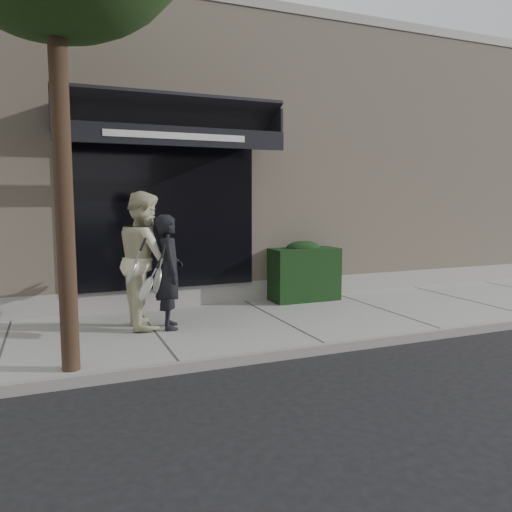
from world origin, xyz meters
name	(u,v)px	position (x,y,z in m)	size (l,w,h in m)	color
ground	(278,326)	(0.00, 0.00, 0.00)	(80.00, 80.00, 0.00)	black
sidewalk	(278,322)	(0.00, 0.00, 0.06)	(20.00, 3.00, 0.12)	gray
curb	(327,348)	(0.00, -1.55, 0.07)	(20.00, 0.10, 0.14)	gray
building_facade	(194,171)	(-0.01, 4.96, 2.74)	(14.30, 8.04, 5.64)	#C6AF97
hedge	(303,272)	(1.10, 1.25, 0.66)	(1.30, 0.70, 1.14)	black
pedestrian_front	(169,272)	(-1.75, 0.10, 0.97)	(0.78, 0.90, 1.71)	black
pedestrian_back	(146,259)	(-2.05, 0.36, 1.14)	(0.80, 1.04, 2.05)	beige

